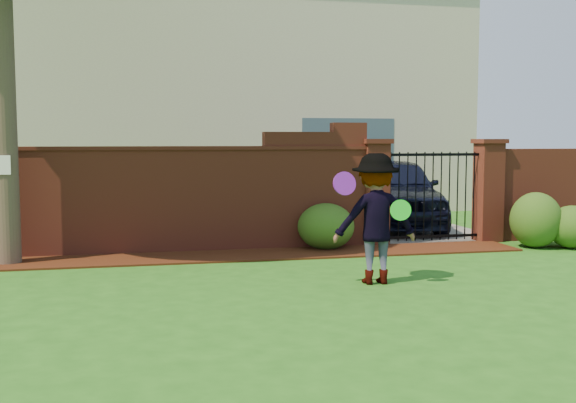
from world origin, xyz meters
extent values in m
cube|color=#215816|center=(0.00, 0.00, -0.01)|extent=(80.00, 80.00, 0.01)
cube|color=black|center=(-0.95, 3.34, 0.01)|extent=(11.10, 1.08, 0.03)
cube|color=maroon|center=(-2.15, 4.00, 0.85)|extent=(8.70, 0.25, 1.70)
cube|color=maroon|center=(1.30, 4.00, 1.85)|extent=(1.80, 0.25, 0.30)
cube|color=maroon|center=(1.90, 4.00, 2.08)|extent=(0.60, 0.25, 0.16)
cube|color=maroon|center=(-2.15, 4.00, 1.73)|extent=(8.70, 0.31, 0.06)
cube|color=maroon|center=(2.40, 4.00, 0.90)|extent=(0.42, 0.42, 1.80)
cube|color=maroon|center=(2.40, 4.00, 1.84)|extent=(0.50, 0.50, 0.08)
cube|color=maroon|center=(4.60, 4.00, 0.90)|extent=(0.42, 0.42, 1.80)
cube|color=maroon|center=(4.60, 4.00, 1.84)|extent=(0.50, 0.50, 0.08)
cylinder|color=black|center=(2.69, 4.00, 0.85)|extent=(0.02, 0.02, 1.60)
cylinder|color=black|center=(2.85, 4.00, 0.85)|extent=(0.02, 0.02, 1.60)
cylinder|color=black|center=(3.01, 4.00, 0.85)|extent=(0.02, 0.02, 1.60)
cylinder|color=black|center=(3.18, 4.00, 0.85)|extent=(0.02, 0.02, 1.60)
cylinder|color=black|center=(3.34, 4.00, 0.85)|extent=(0.02, 0.02, 1.60)
cylinder|color=black|center=(3.50, 4.00, 0.85)|extent=(0.02, 0.02, 1.60)
cylinder|color=black|center=(3.66, 4.00, 0.85)|extent=(0.02, 0.02, 1.60)
cylinder|color=black|center=(3.82, 4.00, 0.85)|extent=(0.02, 0.02, 1.60)
cylinder|color=black|center=(3.99, 4.00, 0.85)|extent=(0.02, 0.02, 1.60)
cylinder|color=black|center=(4.15, 4.00, 0.85)|extent=(0.02, 0.02, 1.60)
cylinder|color=black|center=(4.31, 4.00, 0.85)|extent=(0.02, 0.02, 1.60)
cube|color=black|center=(3.50, 4.00, 0.12)|extent=(1.78, 0.03, 0.05)
cube|color=black|center=(3.50, 4.00, 1.60)|extent=(1.78, 0.03, 0.05)
cube|color=slate|center=(3.50, 8.00, 0.01)|extent=(3.20, 8.00, 0.01)
cube|color=beige|center=(1.00, 12.00, 3.00)|extent=(12.00, 6.00, 6.00)
cube|color=#384C5B|center=(3.50, 9.05, 1.20)|extent=(2.40, 0.12, 2.40)
imported|color=black|center=(3.59, 6.12, 0.76)|extent=(2.67, 4.72, 1.52)
cylinder|color=#403126|center=(-3.60, 3.40, 3.50)|extent=(0.36, 0.36, 7.00)
cube|color=white|center=(-3.60, 3.21, 1.50)|extent=(0.20, 0.01, 0.28)
ellipsoid|color=#1F4815|center=(1.42, 3.71, 0.40)|extent=(0.97, 0.97, 0.79)
ellipsoid|color=#1F4815|center=(5.02, 3.11, 0.48)|extent=(0.88, 0.88, 0.96)
ellipsoid|color=#1F4815|center=(5.59, 2.90, 0.37)|extent=(0.83, 0.83, 0.74)
imported|color=gray|center=(1.30, 0.91, 0.85)|extent=(1.13, 0.70, 1.69)
cylinder|color=purple|center=(0.83, 0.79, 1.32)|extent=(0.31, 0.11, 0.30)
cylinder|color=#18B61B|center=(1.54, 0.67, 0.98)|extent=(0.27, 0.15, 0.27)
camera|label=1|loc=(-1.72, -7.40, 1.87)|focal=42.62mm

